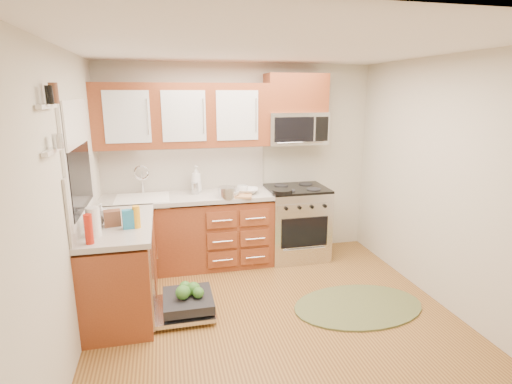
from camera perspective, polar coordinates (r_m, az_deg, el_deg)
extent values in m
plane|color=brown|center=(4.07, 2.86, -17.68)|extent=(3.50, 3.50, 0.00)
plane|color=white|center=(3.49, 3.39, 19.94)|extent=(3.50, 3.50, 0.00)
cube|color=beige|center=(5.25, -2.23, 4.25)|extent=(3.50, 0.04, 2.50)
cube|color=beige|center=(2.06, 17.11, -12.26)|extent=(3.50, 0.04, 2.50)
cube|color=beige|center=(3.53, -25.36, -1.95)|extent=(0.04, 3.50, 2.50)
cube|color=beige|center=(4.39, 25.62, 0.94)|extent=(0.04, 3.50, 2.50)
cube|color=maroon|center=(5.08, -9.58, -5.90)|extent=(2.05, 0.60, 0.85)
cube|color=maroon|center=(4.24, -18.71, -10.60)|extent=(0.60, 1.25, 0.85)
cube|color=#ADA79E|center=(4.93, -9.80, -0.74)|extent=(2.07, 0.64, 0.05)
cube|color=#ADA79E|center=(4.07, -19.09, -4.49)|extent=(0.64, 1.27, 0.05)
cube|color=#BAB3A7|center=(5.15, -10.15, 3.41)|extent=(2.05, 0.02, 0.57)
cube|color=#BAB3A7|center=(4.03, -23.60, -0.49)|extent=(0.02, 1.25, 0.57)
cube|color=maroon|center=(5.17, 5.70, 13.90)|extent=(0.76, 0.35, 0.47)
cube|color=white|center=(3.91, -24.26, 9.00)|extent=(0.02, 0.96, 0.40)
cube|color=white|center=(3.07, -27.70, 10.80)|extent=(0.04, 0.40, 0.03)
cube|color=white|center=(3.09, -27.08, 5.27)|extent=(0.04, 0.40, 0.03)
cylinder|color=black|center=(4.85, 3.73, 0.09)|extent=(0.31, 0.31, 0.05)
cylinder|color=silver|center=(4.74, -4.15, -0.04)|extent=(0.25, 0.25, 0.13)
cube|color=#B57B52|center=(4.78, -2.49, -0.56)|extent=(0.35, 0.27, 0.02)
cylinder|color=silver|center=(4.95, -8.73, 0.51)|extent=(0.11, 0.11, 0.14)
cylinder|color=white|center=(3.74, -22.20, -3.95)|extent=(0.13, 0.13, 0.26)
cylinder|color=#F1A71A|center=(3.83, -16.69, -3.43)|extent=(0.07, 0.07, 0.21)
cylinder|color=#B01D0E|center=(3.56, -22.79, -4.92)|extent=(0.08, 0.08, 0.25)
cube|color=brown|center=(3.97, -19.84, -3.53)|extent=(0.16, 0.13, 0.15)
cube|color=teal|center=(3.84, -17.72, -3.71)|extent=(0.12, 0.08, 0.18)
imported|color=#999999|center=(4.94, -1.14, 0.16)|extent=(0.30, 0.30, 0.06)
imported|color=#999999|center=(4.78, -3.84, -0.25)|extent=(0.32, 0.32, 0.08)
imported|color=#999999|center=(4.90, -1.92, 0.32)|extent=(0.17, 0.17, 0.11)
imported|color=#999999|center=(5.02, -8.54, 1.83)|extent=(0.16, 0.17, 0.34)
imported|color=#999999|center=(4.15, -21.23, -2.72)|extent=(0.10, 0.10, 0.17)
imported|color=#999999|center=(4.01, -21.86, -3.42)|extent=(0.16, 0.16, 0.17)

